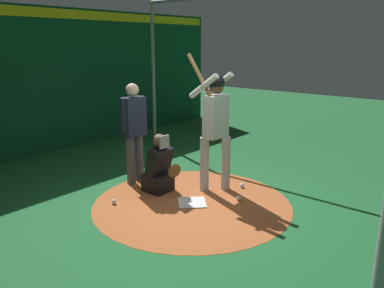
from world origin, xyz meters
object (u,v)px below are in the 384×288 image
Objects in this scene: home_plate at (192,202)px; baseball_2 at (114,202)px; batter at (215,120)px; baseball_0 at (239,198)px; baseball_1 at (242,185)px; umpire at (134,128)px; catcher at (160,169)px.

home_plate is 5.68× the size of baseball_2.
batter is 30.38× the size of baseball_2.
baseball_0 is (0.58, -0.14, -1.15)m from batter.
home_plate is at bearing -133.20° from baseball_0.
baseball_0 is (0.51, 0.54, 0.03)m from home_plate.
batter reaches higher than baseball_1.
baseball_2 is at bearing -61.89° from umpire.
umpire is 23.66× the size of baseball_1.
baseball_0 is at bearing 13.94° from umpire.
baseball_2 is at bearing -101.68° from catcher.
batter is at bearing 166.69° from baseball_0.
baseball_0 and baseball_2 have the same top height.
baseball_1 is 2.17m from baseball_2.
catcher is at bearing -135.56° from batter.
umpire is at bearing 176.93° from home_plate.
batter is (-0.08, 0.68, 1.18)m from home_plate.
catcher reaches higher than baseball_2.
baseball_1 is at bearing 58.29° from baseball_2.
home_plate is 1.37m from batter.
batter is 30.38× the size of baseball_1.
baseball_1 reaches higher than home_plate.
baseball_0 is (1.87, 0.46, -0.94)m from umpire.
baseball_0 is 1.00× the size of baseball_1.
baseball_2 is (-1.14, -1.85, 0.00)m from baseball_1.
home_plate is at bearing -3.12° from catcher.
batter is 1.25m from baseball_1.
umpire reaches higher than home_plate.
batter is at bearing 60.88° from baseball_2.
baseball_2 is (-0.82, -1.48, -1.15)m from batter.
baseball_2 reaches higher than home_plate.
batter reaches higher than baseball_2.
baseball_0 is 1.00× the size of baseball_2.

